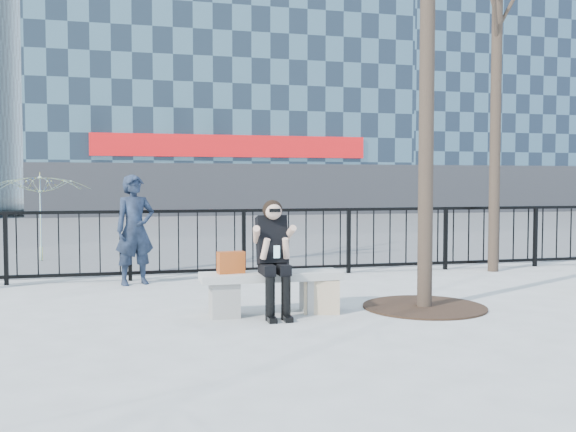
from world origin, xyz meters
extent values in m
plane|color=gray|center=(0.00, 0.00, 0.00)|extent=(120.00, 120.00, 0.00)
cube|color=#474747|center=(0.00, 15.00, 0.00)|extent=(60.00, 23.00, 0.01)
cube|color=black|center=(0.00, 3.00, 1.08)|extent=(14.00, 0.05, 0.05)
cube|color=black|center=(0.00, 3.00, 0.12)|extent=(14.00, 0.05, 0.05)
cube|color=#2D2D30|center=(3.00, 21.96, 1.20)|extent=(18.00, 0.08, 2.40)
cube|color=red|center=(3.00, 21.90, 3.20)|extent=(12.60, 0.12, 1.00)
cube|color=#476672|center=(20.00, 27.00, 10.00)|extent=(16.00, 10.00, 20.00)
cube|color=#2D2D30|center=(20.00, 21.96, 1.20)|extent=(16.00, 0.08, 2.40)
cylinder|color=black|center=(4.50, 2.60, 3.50)|extent=(0.18, 0.18, 7.00)
cylinder|color=black|center=(1.90, -0.10, 0.01)|extent=(1.50, 1.50, 0.02)
cube|color=slate|center=(-0.55, 0.00, 0.20)|extent=(0.32, 0.38, 0.40)
cube|color=slate|center=(0.55, 0.00, 0.20)|extent=(0.32, 0.38, 0.40)
cube|color=gray|center=(0.00, 0.00, 0.45)|extent=(1.65, 0.46, 0.09)
cube|color=#AB4415|center=(-0.47, 0.02, 0.62)|extent=(0.32, 0.18, 0.25)
cube|color=beige|center=(0.57, -0.14, 0.20)|extent=(0.44, 0.25, 0.39)
imported|color=black|center=(-1.52, 2.60, 0.83)|extent=(0.70, 0.58, 1.65)
imported|color=yellow|center=(-3.29, 5.92, 0.87)|extent=(2.20, 2.23, 1.74)
camera|label=1|loc=(-1.58, -7.25, 1.53)|focal=40.00mm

